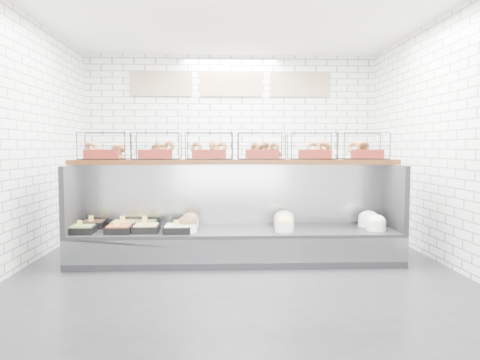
{
  "coord_description": "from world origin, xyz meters",
  "views": [
    {
      "loc": [
        -0.19,
        -5.43,
        1.41
      ],
      "look_at": [
        0.06,
        0.45,
        1.0
      ],
      "focal_mm": 35.0,
      "sensor_mm": 36.0,
      "label": 1
    }
  ],
  "objects": [
    {
      "name": "ground",
      "position": [
        0.0,
        0.0,
        0.0
      ],
      "size": [
        5.5,
        5.5,
        0.0
      ],
      "primitive_type": "plane",
      "color": "black",
      "rests_on": "ground"
    },
    {
      "name": "display_case",
      "position": [
        -0.01,
        0.34,
        0.33
      ],
      "size": [
        4.0,
        0.9,
        1.2
      ],
      "color": "black",
      "rests_on": "ground"
    },
    {
      "name": "prep_counter",
      "position": [
        -0.01,
        2.43,
        0.47
      ],
      "size": [
        4.0,
        0.6,
        1.2
      ],
      "color": "#93969B",
      "rests_on": "ground"
    },
    {
      "name": "room_shell",
      "position": [
        0.0,
        0.6,
        2.06
      ],
      "size": [
        5.02,
        5.51,
        3.01
      ],
      "color": "white",
      "rests_on": "ground"
    },
    {
      "name": "bagel_shelf",
      "position": [
        0.0,
        0.52,
        1.38
      ],
      "size": [
        4.1,
        0.5,
        0.4
      ],
      "color": "#3C1E0D",
      "rests_on": "display_case"
    }
  ]
}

